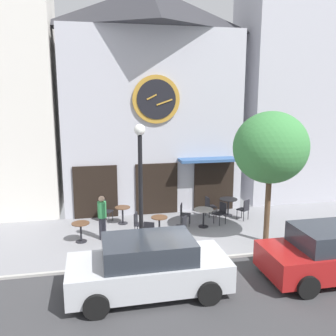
% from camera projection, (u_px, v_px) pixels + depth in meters
% --- Properties ---
extents(ground_plane, '(28.13, 10.37, 0.13)m').
position_uv_depth(ground_plane, '(190.00, 264.00, 11.67)').
color(ground_plane, gray).
extents(clock_building, '(8.05, 4.28, 10.00)m').
position_uv_depth(clock_building, '(151.00, 97.00, 16.96)').
color(clock_building, '#B2B2BC').
rests_on(clock_building, ground_plane).
extents(neighbor_building_right, '(5.60, 3.39, 11.21)m').
position_uv_depth(neighbor_building_right, '(295.00, 88.00, 18.61)').
color(neighbor_building_right, '#B2B2BC').
rests_on(neighbor_building_right, ground_plane).
extents(street_lamp, '(0.36, 0.36, 4.39)m').
position_uv_depth(street_lamp, '(141.00, 191.00, 11.86)').
color(street_lamp, black).
rests_on(street_lamp, ground_plane).
extents(street_tree, '(2.66, 2.39, 4.75)m').
position_uv_depth(street_tree, '(271.00, 148.00, 12.70)').
color(street_tree, brown).
rests_on(street_tree, ground_plane).
extents(cafe_table_center_right, '(0.65, 0.65, 0.72)m').
position_uv_depth(cafe_table_center_right, '(81.00, 229.00, 13.28)').
color(cafe_table_center_right, black).
rests_on(cafe_table_center_right, ground_plane).
extents(cafe_table_near_curb, '(0.63, 0.63, 0.72)m').
position_uv_depth(cafe_table_near_curb, '(123.00, 213.00, 15.16)').
color(cafe_table_near_curb, black).
rests_on(cafe_table_near_curb, ground_plane).
extents(cafe_table_center, '(0.62, 0.62, 0.77)m').
position_uv_depth(cafe_table_center, '(159.00, 224.00, 13.78)').
color(cafe_table_center, black).
rests_on(cafe_table_center, ground_plane).
extents(cafe_table_near_door, '(0.78, 0.78, 0.75)m').
position_uv_depth(cafe_table_near_door, '(204.00, 214.00, 14.77)').
color(cafe_table_near_door, black).
rests_on(cafe_table_near_door, ground_plane).
extents(cafe_table_leftmost, '(0.79, 0.79, 0.77)m').
position_uv_depth(cafe_table_leftmost, '(228.00, 203.00, 16.16)').
color(cafe_table_leftmost, black).
rests_on(cafe_table_leftmost, ground_plane).
extents(cafe_chair_curbside, '(0.53, 0.53, 0.90)m').
position_uv_depth(cafe_chair_curbside, '(138.00, 222.00, 13.85)').
color(cafe_chair_curbside, black).
rests_on(cafe_chair_curbside, ground_plane).
extents(cafe_chair_left_end, '(0.46, 0.46, 0.90)m').
position_uv_depth(cafe_chair_left_end, '(209.00, 205.00, 16.03)').
color(cafe_chair_left_end, black).
rests_on(cafe_chair_left_end, ground_plane).
extents(cafe_chair_near_lamp, '(0.52, 0.52, 0.90)m').
position_uv_depth(cafe_chair_near_lamp, '(184.00, 213.00, 14.99)').
color(cafe_chair_near_lamp, black).
rests_on(cafe_chair_near_lamp, ground_plane).
extents(cafe_chair_under_awning, '(0.54, 0.54, 0.90)m').
position_uv_depth(cafe_chair_under_awning, '(150.00, 231.00, 12.98)').
color(cafe_chair_under_awning, black).
rests_on(cafe_chair_under_awning, ground_plane).
extents(cafe_chair_mid_row, '(0.53, 0.53, 0.90)m').
position_uv_depth(cafe_chair_mid_row, '(221.00, 211.00, 15.16)').
color(cafe_chair_mid_row, black).
rests_on(cafe_chair_mid_row, ground_plane).
extents(cafe_chair_facing_wall, '(0.55, 0.55, 0.90)m').
position_uv_depth(cafe_chair_facing_wall, '(105.00, 209.00, 15.43)').
color(cafe_chair_facing_wall, black).
rests_on(cafe_chair_facing_wall, ground_plane).
extents(cafe_chair_right_end, '(0.56, 0.56, 0.90)m').
position_uv_depth(cafe_chair_right_end, '(182.00, 225.00, 13.55)').
color(cafe_chair_right_end, black).
rests_on(cafe_chair_right_end, ground_plane).
extents(cafe_chair_corner, '(0.55, 0.55, 0.90)m').
position_uv_depth(cafe_chair_corner, '(244.00, 208.00, 15.60)').
color(cafe_chair_corner, black).
rests_on(cafe_chair_corner, ground_plane).
extents(pedestrian_green, '(0.39, 0.39, 1.67)m').
position_uv_depth(pedestrian_green, '(102.00, 217.00, 13.44)').
color(pedestrian_green, '#2D2D38').
rests_on(pedestrian_green, ground_plane).
extents(parked_car_silver, '(4.31, 2.05, 1.55)m').
position_uv_depth(parked_car_silver, '(149.00, 266.00, 9.81)').
color(parked_car_silver, '#B7BABF').
rests_on(parked_car_silver, ground_plane).
extents(parked_car_red, '(4.31, 2.03, 1.55)m').
position_uv_depth(parked_car_red, '(335.00, 252.00, 10.68)').
color(parked_car_red, maroon).
rests_on(parked_car_red, ground_plane).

